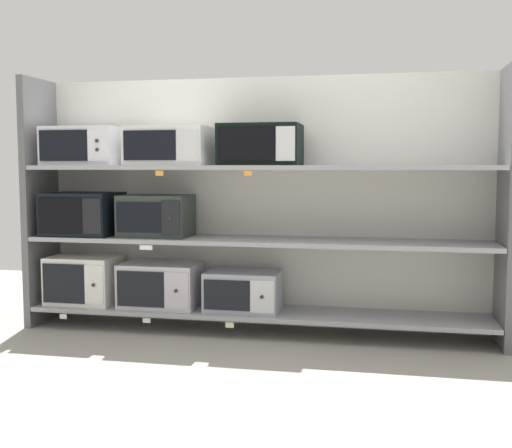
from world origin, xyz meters
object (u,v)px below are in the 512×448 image
microwave_0 (84,279)px  microwave_5 (84,146)px  microwave_4 (156,216)px  microwave_7 (261,145)px  microwave_3 (83,214)px  microwave_1 (161,285)px  microwave_2 (244,291)px  microwave_6 (170,146)px

microwave_0 → microwave_5: bearing=0.2°
microwave_4 → microwave_7: bearing=-0.0°
microwave_3 → microwave_1: bearing=0.0°
microwave_1 → microwave_2: 0.60m
microwave_7 → microwave_3: bearing=180.0°
microwave_3 → microwave_6: 0.81m
microwave_1 → microwave_3: (-0.58, -0.00, 0.49)m
microwave_0 → microwave_1: bearing=0.0°
microwave_6 → microwave_7: size_ratio=1.03×
microwave_1 → microwave_7: microwave_7 is taller
microwave_0 → microwave_5: size_ratio=0.90×
microwave_2 → microwave_5: size_ratio=0.94×
microwave_0 → microwave_7: (1.30, -0.00, 0.96)m
microwave_7 → microwave_6: bearing=180.0°
microwave_2 → microwave_6: (-0.52, -0.00, 0.99)m
microwave_6 → microwave_3: bearing=-180.0°
microwave_5 → microwave_6: bearing=0.0°
microwave_3 → microwave_7: bearing=-0.0°
microwave_0 → microwave_6: microwave_6 is taller
microwave_2 → microwave_5: 1.53m
microwave_2 → microwave_6: 1.12m
microwave_3 → microwave_4: microwave_3 is taller
microwave_5 → microwave_2: bearing=0.0°
microwave_4 → microwave_5: size_ratio=0.90×
microwave_5 → microwave_7: 1.28m
microwave_7 → microwave_0: bearing=180.0°
microwave_2 → microwave_1: bearing=-180.0°
microwave_1 → microwave_2: size_ratio=1.07×
microwave_1 → microwave_6: (0.08, 0.00, 0.97)m
microwave_4 → microwave_6: size_ratio=0.87×
microwave_0 → microwave_2: size_ratio=0.96×
microwave_5 → microwave_4: bearing=0.0°
microwave_4 → microwave_1: bearing=-0.6°
microwave_4 → microwave_6: 0.49m
microwave_0 → microwave_4: size_ratio=1.01×
microwave_5 → microwave_6: 0.64m
microwave_4 → microwave_6: microwave_6 is taller
microwave_2 → microwave_6: microwave_6 is taller
microwave_2 → microwave_5: bearing=-180.0°
microwave_3 → microwave_4: size_ratio=1.03×
microwave_0 → microwave_2: bearing=0.0°
microwave_0 → microwave_3: bearing=0.1°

